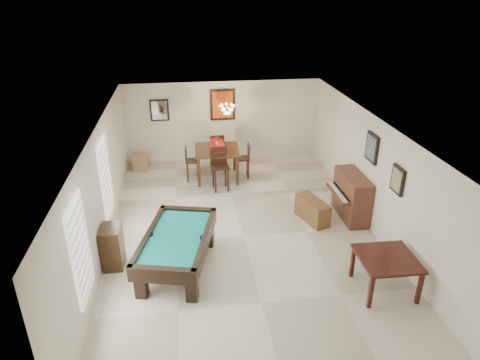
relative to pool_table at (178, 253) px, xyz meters
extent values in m
cube|color=beige|center=(1.48, 1.00, -0.39)|extent=(6.00, 9.00, 0.02)
cube|color=silver|center=(1.48, 5.50, 0.92)|extent=(6.00, 0.04, 2.60)
cube|color=silver|center=(1.48, -3.50, 0.92)|extent=(6.00, 0.04, 2.60)
cube|color=silver|center=(-1.52, 1.00, 0.92)|extent=(0.04, 9.00, 2.60)
cube|color=silver|center=(4.48, 1.00, 0.92)|extent=(0.04, 9.00, 2.60)
cube|color=white|center=(1.48, 1.00, 2.22)|extent=(6.00, 9.00, 0.04)
cube|color=beige|center=(1.48, 4.25, -0.32)|extent=(6.00, 2.50, 0.12)
cube|color=white|center=(-1.49, -1.20, 1.02)|extent=(0.06, 1.00, 1.70)
cube|color=white|center=(-1.49, 1.60, 1.02)|extent=(0.06, 1.00, 1.70)
cube|color=brown|center=(3.24, 1.50, -0.10)|extent=(0.67, 1.06, 0.55)
cube|color=black|center=(-1.30, 0.30, 0.06)|extent=(0.39, 0.59, 0.88)
cube|color=#A08057|center=(-1.08, 5.01, -0.04)|extent=(0.43, 0.52, 0.44)
cube|color=#D84C14|center=(1.48, 5.46, 1.52)|extent=(0.75, 0.06, 0.95)
cube|color=white|center=(-0.42, 5.46, 1.42)|extent=(0.55, 0.06, 0.65)
cube|color=slate|center=(4.44, 1.30, 1.52)|extent=(0.06, 0.55, 0.65)
cube|color=gray|center=(4.44, 0.00, 1.32)|extent=(0.06, 0.45, 0.55)
camera|label=1|loc=(0.26, -7.23, 4.91)|focal=32.00mm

